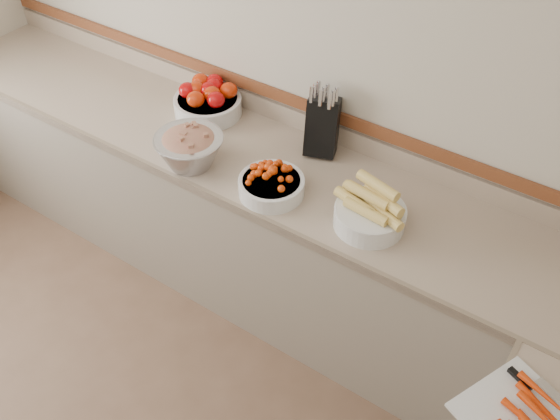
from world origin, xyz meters
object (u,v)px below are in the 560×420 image
Objects in this scene: tomato_bowl at (208,100)px; cherry_tomato_bowl at (271,184)px; corn_bowl at (370,212)px; rhubarb_bowl at (189,148)px; knife_block at (322,125)px.

cherry_tomato_bowl is (0.62, -0.33, -0.03)m from tomato_bowl.
cherry_tomato_bowl is at bearing -172.20° from corn_bowl.
cherry_tomato_bowl is 0.46m from corn_bowl.
knife_block is at bearing 43.95° from rhubarb_bowl.
corn_bowl is 0.88m from rhubarb_bowl.
knife_block is 1.03× the size of tomato_bowl.
rhubarb_bowl is at bearing -174.46° from cherry_tomato_bowl.
corn_bowl is (1.07, -0.27, -0.01)m from tomato_bowl.
knife_block is 1.07× the size of corn_bowl.
tomato_bowl is 1.18× the size of cherry_tomato_bowl.
rhubarb_bowl is (0.20, -0.37, 0.01)m from tomato_bowl.
corn_bowl reaches higher than rhubarb_bowl.
cherry_tomato_bowl is at bearing -92.85° from knife_block.
cherry_tomato_bowl is at bearing 5.54° from rhubarb_bowl.
rhubarb_bowl reaches higher than tomato_bowl.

